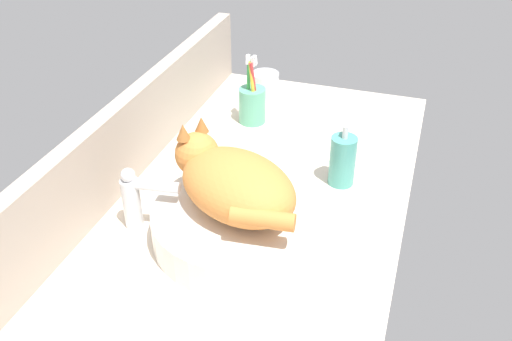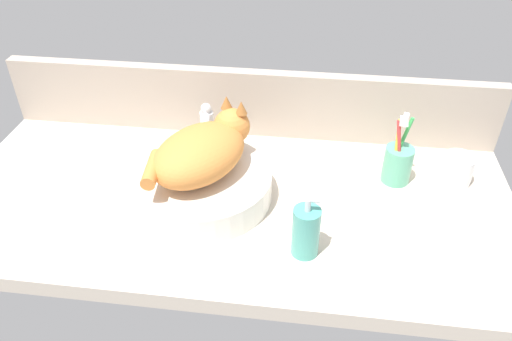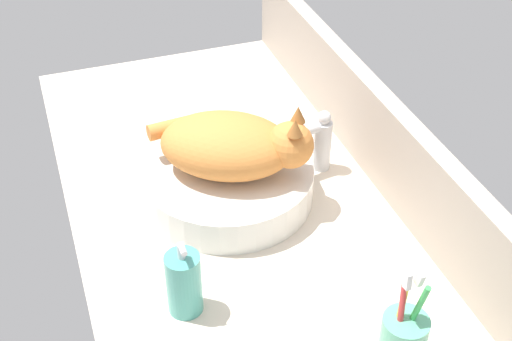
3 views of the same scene
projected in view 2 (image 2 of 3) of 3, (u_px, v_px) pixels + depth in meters
The scene contains 8 objects.
ground_plane at pixel (231, 203), 120.82cm from camera, with size 134.70×62.62×4.00cm, color beige.
backsplash_panel at pixel (248, 103), 137.59cm from camera, with size 134.70×3.60×18.86cm, color #AD9E8E.
sink_basin at pixel (202, 185), 117.49cm from camera, with size 33.11×33.11×6.85cm, color silver.
cat at pixel (203, 150), 112.97cm from camera, with size 26.95×30.10×14.00cm.
faucet at pixel (207, 127), 131.38cm from camera, with size 4.26×11.86×13.60cm.
soap_dispenser at pixel (306, 231), 101.39cm from camera, with size 5.74×5.74×14.73cm.
toothbrush_cup at pixel (398, 163), 121.77cm from camera, with size 6.99×6.99×18.71cm.
water_glass at pixel (456, 171), 122.17cm from camera, with size 7.66×7.66×7.65cm.
Camera 2 is at (17.87, -91.06, 75.99)cm, focal length 35.00 mm.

